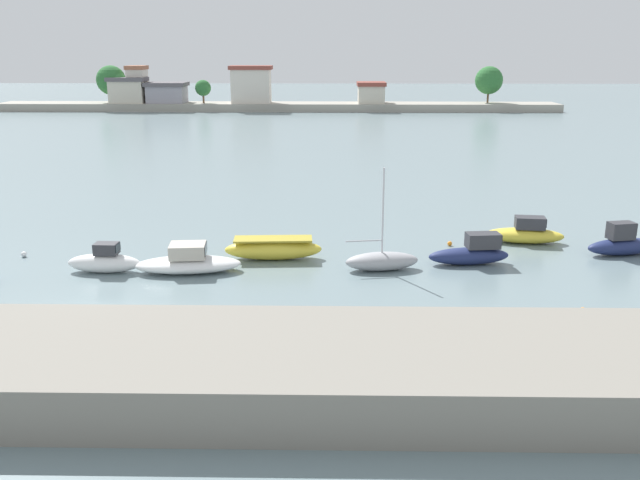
{
  "coord_description": "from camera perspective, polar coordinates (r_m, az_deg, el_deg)",
  "views": [
    {
      "loc": [
        10.11,
        -26.62,
        11.14
      ],
      "look_at": [
        9.45,
        9.25,
        0.93
      ],
      "focal_mm": 37.95,
      "sensor_mm": 36.0,
      "label": 1
    }
  ],
  "objects": [
    {
      "name": "moored_boat_3",
      "position": [
        35.41,
        -11.06,
        -1.84
      ],
      "size": [
        5.6,
        2.59,
        1.51
      ],
      "rotation": [
        0.0,
        0.0,
        0.1
      ],
      "color": "white",
      "rests_on": "ground"
    },
    {
      "name": "seawall_embankment",
      "position": [
        24.99,
        -23.28,
        -9.73
      ],
      "size": [
        89.04,
        6.8,
        1.77
      ],
      "primitive_type": "cube",
      "color": "gray",
      "rests_on": "ground"
    },
    {
      "name": "mooring_buoy_4",
      "position": [
        31.71,
        21.28,
        -5.55
      ],
      "size": [
        0.28,
        0.28,
        0.28
      ],
      "primitive_type": "sphere",
      "color": "orange",
      "rests_on": "ground"
    },
    {
      "name": "mooring_buoy_0",
      "position": [
        40.19,
        10.88,
        -0.29
      ],
      "size": [
        0.28,
        0.28,
        0.28
      ],
      "primitive_type": "sphere",
      "color": "orange",
      "rests_on": "ground"
    },
    {
      "name": "moored_boat_2",
      "position": [
        36.46,
        -17.72,
        -1.74
      ],
      "size": [
        3.8,
        1.34,
        1.56
      ],
      "rotation": [
        0.0,
        0.0,
        -0.03
      ],
      "color": "white",
      "rests_on": "ground"
    },
    {
      "name": "mooring_buoy_3",
      "position": [
        40.82,
        -23.7,
        -1.11
      ],
      "size": [
        0.31,
        0.31,
        0.31
      ],
      "primitive_type": "sphere",
      "color": "white",
      "rests_on": "ground"
    },
    {
      "name": "moored_boat_4",
      "position": [
        36.96,
        -3.97,
        -0.75
      ],
      "size": [
        5.37,
        1.81,
        1.19
      ],
      "rotation": [
        0.0,
        0.0,
        0.06
      ],
      "color": "yellow",
      "rests_on": "ground"
    },
    {
      "name": "moored_boat_7",
      "position": [
        41.82,
        16.92,
        0.53
      ],
      "size": [
        4.74,
        2.14,
        1.58
      ],
      "rotation": [
        0.0,
        0.0,
        -0.12
      ],
      "color": "yellow",
      "rests_on": "ground"
    },
    {
      "name": "moored_boat_8",
      "position": [
        41.29,
        24.24,
        -0.29
      ],
      "size": [
        4.56,
        2.11,
        1.88
      ],
      "rotation": [
        0.0,
        0.0,
        0.2
      ],
      "color": "navy",
      "rests_on": "ground"
    },
    {
      "name": "moored_boat_5",
      "position": [
        35.25,
        5.24,
        -1.75
      ],
      "size": [
        4.0,
        1.95,
        5.38
      ],
      "rotation": [
        0.0,
        0.0,
        0.16
      ],
      "color": "#9E9EA3",
      "rests_on": "ground"
    },
    {
      "name": "ground_plane",
      "position": [
        30.58,
        -18.45,
        -6.34
      ],
      "size": [
        400.0,
        400.0,
        0.0
      ],
      "primitive_type": "plane",
      "color": "slate"
    },
    {
      "name": "distant_shoreline",
      "position": [
        127.62,
        -5.78,
        11.97
      ],
      "size": [
        102.6,
        7.28,
        8.13
      ],
      "color": "#9E998C",
      "rests_on": "ground"
    },
    {
      "name": "moored_boat_6",
      "position": [
        36.91,
        12.68,
        -1.05
      ],
      "size": [
        4.46,
        1.7,
        1.7
      ],
      "rotation": [
        0.0,
        0.0,
        0.11
      ],
      "color": "navy",
      "rests_on": "ground"
    }
  ]
}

